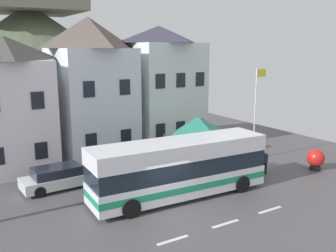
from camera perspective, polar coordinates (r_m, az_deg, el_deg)
name	(u,v)px	position (r m, az deg, el deg)	size (l,w,h in m)	color
ground_plane	(173,213)	(19.65, 0.75, -13.17)	(40.00, 60.00, 0.07)	#504D50
townhouse_01	(9,104)	(27.44, -23.17, 3.05)	(5.22, 5.78, 9.07)	white
townhouse_02	(90,88)	(29.31, -11.78, 5.72)	(5.27, 6.85, 10.57)	silver
townhouse_03	(159,87)	(31.78, -1.35, 5.97)	(5.47, 6.64, 10.07)	silver
hilltop_castle	(32,56)	(50.54, -20.10, 9.96)	(39.84, 39.84, 22.30)	#566148
transit_bus	(180,169)	(21.06, 1.82, -6.52)	(10.48, 3.05, 3.26)	white
bus_shelter	(198,127)	(25.36, 4.57, -0.09)	(3.60, 3.60, 3.75)	#473D33
parked_car_00	(233,143)	(31.01, 9.94, -2.58)	(4.59, 2.21, 1.32)	#756F5C
parked_car_01	(60,177)	(23.56, -16.23, -7.51)	(4.65, 2.14, 1.35)	silver
pedestrian_00	(265,161)	(25.86, 14.63, -5.26)	(0.34, 0.36, 1.57)	black
pedestrian_01	(229,158)	(25.92, 9.25, -4.92)	(0.35, 0.30, 1.62)	#2D2D38
pedestrian_02	(250,157)	(26.31, 12.44, -4.64)	(0.33, 0.32, 1.59)	black
public_bench	(174,158)	(27.19, 0.93, -4.87)	(1.41, 0.48, 0.87)	#33473D
flagpole	(256,107)	(28.31, 13.29, 2.78)	(0.95, 0.10, 6.84)	silver
harbour_buoy	(316,158)	(27.77, 21.63, -4.63)	(1.21, 1.21, 1.46)	black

